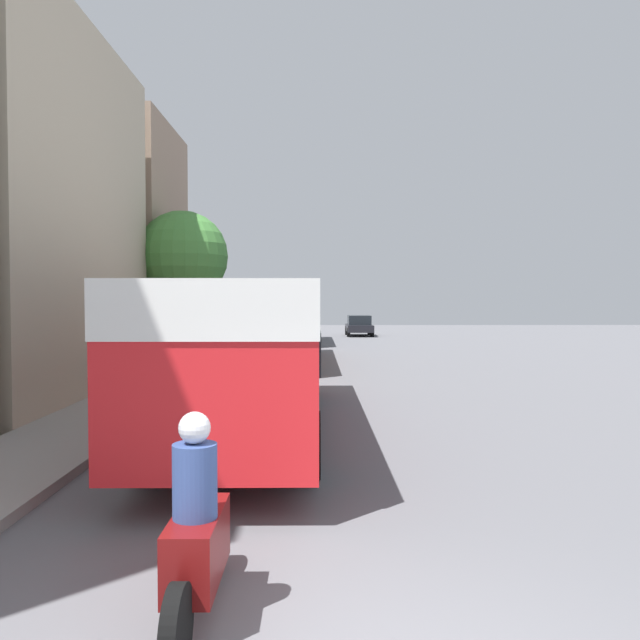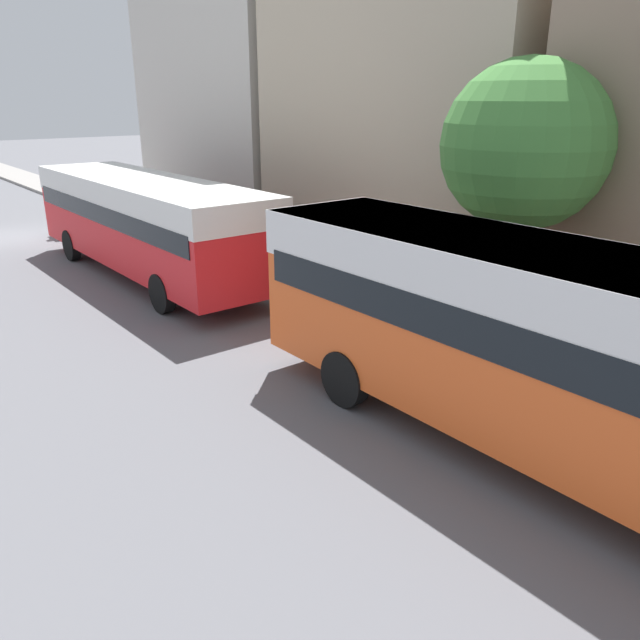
% 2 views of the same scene
% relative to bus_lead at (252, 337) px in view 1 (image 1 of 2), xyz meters
% --- Properties ---
extents(building_far_terrace, '(5.90, 6.31, 9.60)m').
position_rel_bus_lead_xyz_m(building_far_terrace, '(-7.43, 12.82, 2.92)').
color(building_far_terrace, gray).
rests_on(building_far_terrace, ground_plane).
extents(bus_lead, '(2.67, 10.95, 2.87)m').
position_rel_bus_lead_xyz_m(bus_lead, '(0.00, 0.00, 0.00)').
color(bus_lead, red).
rests_on(bus_lead, ground_plane).
extents(bus_following, '(2.49, 11.22, 3.13)m').
position_rel_bus_lead_xyz_m(bus_following, '(-0.21, 13.39, 0.15)').
color(bus_following, '#EA5B23').
rests_on(bus_following, ground_plane).
extents(bus_third_in_line, '(2.51, 9.35, 2.85)m').
position_rel_bus_lead_xyz_m(bus_third_in_line, '(0.15, 25.53, -0.02)').
color(bus_third_in_line, silver).
rests_on(bus_third_in_line, ground_plane).
extents(motorcycle_behind_lead, '(0.38, 2.24, 1.73)m').
position_rel_bus_lead_xyz_m(motorcycle_behind_lead, '(0.28, -7.39, -1.19)').
color(motorcycle_behind_lead, maroon).
rests_on(motorcycle_behind_lead, ground_plane).
extents(car_crossing, '(1.89, 4.07, 1.48)m').
position_rel_bus_lead_xyz_m(car_crossing, '(4.49, 32.54, -1.11)').
color(car_crossing, black).
rests_on(car_crossing, ground_plane).
extents(pedestrian_walking_away, '(0.44, 0.44, 1.59)m').
position_rel_bus_lead_xyz_m(pedestrian_walking_away, '(-3.36, 4.43, -0.93)').
color(pedestrian_walking_away, '#232838').
rests_on(pedestrian_walking_away, sidewalk).
extents(street_tree, '(3.26, 3.26, 5.67)m').
position_rel_bus_lead_xyz_m(street_tree, '(-3.49, 10.08, 2.28)').
color(street_tree, brown).
rests_on(street_tree, sidewalk).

